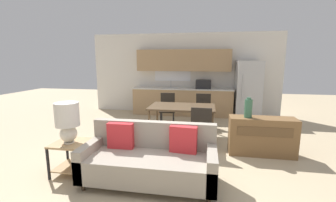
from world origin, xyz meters
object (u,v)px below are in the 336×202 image
Objects in this scene: refrigerator at (248,90)px; dining_table at (182,109)px; table_lamp at (67,120)px; dining_chair_far_right at (203,109)px; couch at (150,159)px; credenza at (262,136)px; dining_chair_far_left at (167,108)px; vase at (248,108)px; side_table at (71,152)px; dining_chair_near_right at (202,127)px.

refrigerator is 2.80m from dining_table.
table_lamp is 0.71× the size of dining_chair_far_right.
refrigerator is 0.93× the size of couch.
credenza is 2.69m from dining_chair_far_left.
vase is (2.87, 1.31, 0.01)m from table_lamp.
vase is (2.87, 1.28, 0.55)m from side_table.
credenza is (1.62, -0.83, -0.31)m from dining_table.
dining_table is 2.91× the size of side_table.
vase reaches higher than credenza.
vase is 1.94m from dining_chair_far_right.
table_lamp is at bearing -98.84° from side_table.
side_table is at bearing 81.16° from table_lamp.
side_table is at bearing -157.49° from credenza.
couch is at bearing 0.62° from table_lamp.
couch is 1.29m from side_table.
credenza is (-0.20, -2.93, -0.53)m from refrigerator.
dining_table is 0.79× the size of couch.
vase is 0.42× the size of dining_chair_far_right.
dining_chair_far_left is at bearing 137.84° from vase.
couch is 2.98m from dining_chair_far_left.
vase is at bearing -175.18° from credenza.
credenza is 1.35× the size of dining_chair_near_right.
refrigerator reaches higher than credenza.
dining_chair_near_right is at bearing -114.54° from refrigerator.
dining_chair_far_right is at bearing -136.60° from refrigerator.
refrigerator is 3.42× the size of side_table.
vase is at bearing -177.27° from dining_chair_near_right.
side_table is (-3.35, -4.24, -0.54)m from refrigerator.
dining_chair_far_left is at bearing -150.92° from refrigerator.
refrigerator is 1.99× the size of dining_chair_far_right.
refrigerator is 5.43m from table_lamp.
dining_table is 1.69× the size of dining_chair_far_right.
credenza reaches higher than side_table.
dining_chair_far_left is 1.00× the size of dining_chair_far_right.
dining_chair_far_right is (-1.14, 1.67, 0.13)m from credenza.
refrigerator is 1.18× the size of dining_table.
vase is (-0.48, -2.96, 0.01)m from refrigerator.
dining_chair_near_right is (2.01, 1.32, -0.40)m from table_lamp.
vase reaches higher than couch.
credenza is at bearing -44.47° from dining_chair_far_left.
credenza is (3.15, 1.31, 0.01)m from side_table.
dining_chair_near_right is (-1.14, -0.01, 0.13)m from credenza.
refrigerator reaches higher than dining_chair_near_right.
dining_chair_near_right is at bearing 33.35° from table_lamp.
dining_table is 1.69× the size of dining_chair_far_left.
table_lamp is at bearing 37.20° from dining_chair_near_right.
dining_chair_far_left reaches higher than credenza.
couch is at bearing -105.97° from dining_chair_far_right.
dining_chair_far_right reaches higher than credenza.
side_table is 0.58× the size of dining_chair_far_left.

